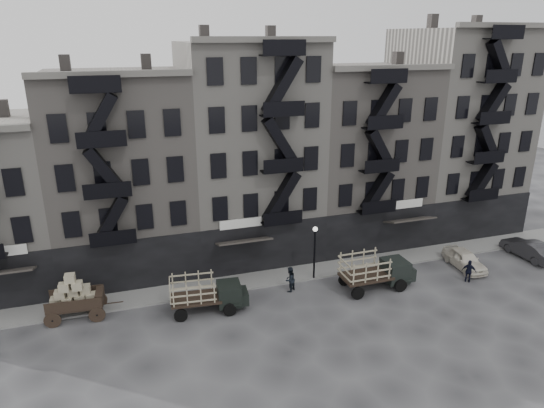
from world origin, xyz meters
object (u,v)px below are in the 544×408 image
object	(u,v)px
stake_truck_west	(206,291)
policeman	(469,271)
car_far	(528,249)
stake_truck_east	(376,269)
pedestrian_mid	(290,279)
wagon	(72,293)
car_east	(465,259)

from	to	relation	value
stake_truck_west	policeman	distance (m)	19.43
stake_truck_west	car_far	xyz separation A→B (m)	(26.84, -0.07, -0.69)
stake_truck_east	car_far	world-z (taller)	stake_truck_east
stake_truck_east	pedestrian_mid	distance (m)	6.26
wagon	pedestrian_mid	distance (m)	14.55
pedestrian_mid	car_east	bearing A→B (deg)	140.98
stake_truck_west	stake_truck_east	world-z (taller)	stake_truck_east
car_east	car_far	size ratio (longest dim) A/B	0.93
wagon	pedestrian_mid	xyz separation A→B (m)	(14.49, -1.09, -0.84)
stake_truck_west	car_far	bearing A→B (deg)	5.68
stake_truck_west	pedestrian_mid	world-z (taller)	stake_truck_west
stake_truck_east	pedestrian_mid	size ratio (longest dim) A/B	2.91
stake_truck_east	car_east	distance (m)	8.46
car_east	car_far	distance (m)	6.26
stake_truck_east	pedestrian_mid	world-z (taller)	stake_truck_east
wagon	stake_truck_west	xyz separation A→B (m)	(8.34, -1.85, -0.34)
stake_truck_east	car_far	xyz separation A→B (m)	(14.65, 0.68, -0.81)
car_east	car_far	world-z (taller)	car_far
stake_truck_west	wagon	bearing A→B (deg)	173.33
car_east	policeman	world-z (taller)	policeman
wagon	stake_truck_east	distance (m)	20.69
wagon	stake_truck_east	xyz separation A→B (m)	(20.53, -2.59, -0.22)
car_east	stake_truck_east	bearing A→B (deg)	-170.92
car_east	car_far	bearing A→B (deg)	3.65
stake_truck_west	car_far	world-z (taller)	stake_truck_west
wagon	policeman	size ratio (longest dim) A/B	2.19
stake_truck_west	car_east	bearing A→B (deg)	5.77
stake_truck_west	policeman	world-z (taller)	stake_truck_west
stake_truck_east	policeman	size ratio (longest dim) A/B	3.15
wagon	car_east	size ratio (longest dim) A/B	0.90
stake_truck_east	car_east	xyz separation A→B (m)	(8.39, 0.73, -0.84)
pedestrian_mid	wagon	bearing A→B (deg)	-40.29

